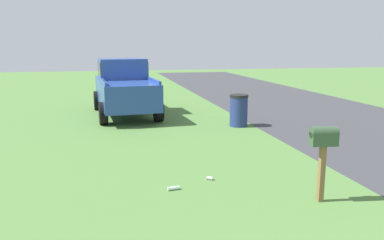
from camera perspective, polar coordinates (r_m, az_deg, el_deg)
mailbox at (r=6.76m, az=18.73°, el=-3.16°), size 0.25×0.46×1.29m
pickup_truck at (r=14.88m, az=-9.93°, el=5.00°), size 4.95×2.43×2.09m
trash_bin at (r=12.66m, az=6.86°, el=1.42°), size 0.60×0.60×1.03m
litter_can_by_mailbox at (r=7.71m, az=2.63°, el=-8.52°), size 0.12×0.14×0.07m
litter_bottle_midfield_a at (r=7.20m, az=-2.73°, el=-9.96°), size 0.10×0.23×0.07m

